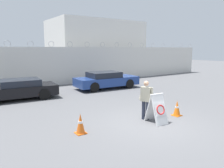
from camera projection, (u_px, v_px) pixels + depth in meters
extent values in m
plane|color=#5B5B5E|center=(149.00, 123.00, 8.77)|extent=(90.00, 90.00, 0.00)
cube|color=silver|center=(52.00, 66.00, 17.59)|extent=(36.00, 0.30, 3.09)
torus|color=gray|center=(7.00, 44.00, 15.52)|extent=(0.47, 0.03, 0.47)
torus|color=gray|center=(30.00, 44.00, 16.41)|extent=(0.47, 0.03, 0.47)
torus|color=gray|center=(51.00, 44.00, 17.30)|extent=(0.47, 0.03, 0.47)
torus|color=gray|center=(70.00, 44.00, 18.20)|extent=(0.47, 0.03, 0.47)
torus|color=gray|center=(87.00, 45.00, 19.09)|extent=(0.47, 0.03, 0.47)
torus|color=gray|center=(103.00, 45.00, 19.99)|extent=(0.47, 0.03, 0.47)
torus|color=gray|center=(117.00, 45.00, 20.88)|extent=(0.47, 0.03, 0.47)
torus|color=gray|center=(130.00, 45.00, 21.77)|extent=(0.47, 0.03, 0.47)
torus|color=gray|center=(142.00, 45.00, 22.67)|extent=(0.47, 0.03, 0.47)
torus|color=gray|center=(153.00, 45.00, 23.56)|extent=(0.47, 0.03, 0.47)
torus|color=gray|center=(163.00, 45.00, 24.46)|extent=(0.47, 0.03, 0.47)
torus|color=gray|center=(173.00, 45.00, 25.35)|extent=(0.47, 0.03, 0.47)
torus|color=gray|center=(181.00, 46.00, 26.24)|extent=(0.47, 0.03, 0.47)
torus|color=gray|center=(190.00, 46.00, 27.14)|extent=(0.47, 0.03, 0.47)
cube|color=silver|center=(96.00, 48.00, 24.79)|extent=(9.86, 5.89, 5.95)
cube|color=white|center=(160.00, 110.00, 8.60)|extent=(0.63, 0.50, 1.15)
cube|color=white|center=(153.00, 108.00, 8.95)|extent=(0.63, 0.50, 1.15)
cube|color=white|center=(157.00, 94.00, 8.68)|extent=(0.63, 0.13, 0.05)
cube|color=white|center=(160.00, 110.00, 8.56)|extent=(0.51, 0.24, 0.48)
torus|color=red|center=(161.00, 110.00, 8.55)|extent=(0.42, 0.22, 0.39)
cylinder|color=#232838|center=(148.00, 111.00, 9.14)|extent=(0.15, 0.15, 0.79)
cylinder|color=#232838|center=(144.00, 110.00, 9.23)|extent=(0.15, 0.15, 0.79)
cube|color=gray|center=(146.00, 94.00, 9.07)|extent=(0.37, 0.46, 0.61)
sphere|color=tan|center=(146.00, 83.00, 9.00)|extent=(0.21, 0.21, 0.21)
cylinder|color=gray|center=(152.00, 95.00, 8.94)|extent=(0.09, 0.09, 0.58)
cylinder|color=gray|center=(141.00, 93.00, 9.29)|extent=(0.33, 0.22, 0.56)
cube|color=orange|center=(81.00, 133.00, 7.71)|extent=(0.36, 0.36, 0.03)
cone|color=orange|center=(80.00, 123.00, 7.65)|extent=(0.31, 0.31, 0.70)
cylinder|color=white|center=(80.00, 122.00, 7.65)|extent=(0.15, 0.15, 0.10)
cube|color=orange|center=(177.00, 115.00, 9.75)|extent=(0.36, 0.36, 0.03)
cone|color=orange|center=(177.00, 108.00, 9.70)|extent=(0.31, 0.31, 0.66)
cylinder|color=white|center=(177.00, 107.00, 9.69)|extent=(0.15, 0.15, 0.09)
cylinder|color=black|center=(44.00, 94.00, 12.75)|extent=(0.66, 0.26, 0.64)
cylinder|color=black|center=(38.00, 89.00, 14.30)|extent=(0.66, 0.26, 0.64)
cube|color=black|center=(17.00, 91.00, 12.82)|extent=(4.66, 2.31, 0.58)
cube|color=black|center=(20.00, 82.00, 12.85)|extent=(2.31, 1.91, 0.37)
cylinder|color=black|center=(117.00, 81.00, 17.87)|extent=(0.70, 0.25, 0.69)
cylinder|color=black|center=(129.00, 84.00, 16.37)|extent=(0.70, 0.25, 0.69)
cylinder|color=black|center=(84.00, 84.00, 16.40)|extent=(0.70, 0.25, 0.69)
cylinder|color=black|center=(94.00, 87.00, 14.90)|extent=(0.70, 0.25, 0.69)
cube|color=navy|center=(107.00, 81.00, 16.35)|extent=(4.83, 2.19, 0.61)
cube|color=black|center=(104.00, 75.00, 16.15)|extent=(2.37, 1.84, 0.40)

